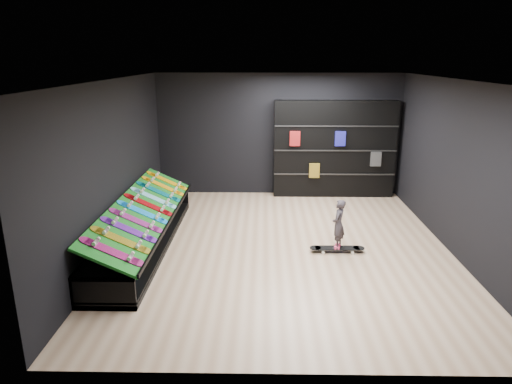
{
  "coord_description": "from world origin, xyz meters",
  "views": [
    {
      "loc": [
        -0.36,
        -7.76,
        3.38
      ],
      "look_at": [
        -0.5,
        0.2,
        1.0
      ],
      "focal_mm": 32.0,
      "sensor_mm": 36.0,
      "label": 1
    }
  ],
  "objects_px": {
    "child": "(338,233)",
    "display_rack": "(144,234)",
    "floor_skateboard": "(337,249)",
    "back_shelving": "(334,149)"
  },
  "relations": [
    {
      "from": "floor_skateboard",
      "to": "child",
      "type": "height_order",
      "value": "child"
    },
    {
      "from": "floor_skateboard",
      "to": "back_shelving",
      "type": "bearing_deg",
      "value": 82.96
    },
    {
      "from": "display_rack",
      "to": "child",
      "type": "height_order",
      "value": "child"
    },
    {
      "from": "display_rack",
      "to": "floor_skateboard",
      "type": "xyz_separation_m",
      "value": [
        3.51,
        -0.2,
        -0.2
      ]
    },
    {
      "from": "back_shelving",
      "to": "child",
      "type": "xyz_separation_m",
      "value": [
        -0.41,
        -3.52,
        -0.83
      ]
    },
    {
      "from": "floor_skateboard",
      "to": "child",
      "type": "distance_m",
      "value": 0.31
    },
    {
      "from": "child",
      "to": "display_rack",
      "type": "bearing_deg",
      "value": -71.63
    },
    {
      "from": "child",
      "to": "back_shelving",
      "type": "bearing_deg",
      "value": -164.95
    },
    {
      "from": "display_rack",
      "to": "floor_skateboard",
      "type": "relative_size",
      "value": 4.59
    },
    {
      "from": "back_shelving",
      "to": "display_rack",
      "type": "bearing_deg",
      "value": -139.74
    }
  ]
}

